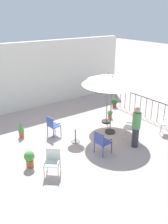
{
  "coord_description": "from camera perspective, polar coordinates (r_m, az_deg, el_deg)",
  "views": [
    {
      "loc": [
        -5.72,
        -7.58,
        4.91
      ],
      "look_at": [
        0.0,
        0.38,
        0.89
      ],
      "focal_mm": 39.17,
      "sensor_mm": 36.0,
      "label": 1
    }
  ],
  "objects": [
    {
      "name": "patio_chair_3",
      "position": [
        8.08,
        -7.36,
        -11.06
      ],
      "size": [
        0.67,
        0.67,
        0.85
      ],
      "color": "white",
      "rests_on": "ground"
    },
    {
      "name": "patio_chair_0",
      "position": [
        10.31,
        11.15,
        -3.39
      ],
      "size": [
        0.62,
        0.64,
        0.89
      ],
      "color": "white",
      "rests_on": "ground"
    },
    {
      "name": "patio_umbrella_0",
      "position": [
        10.01,
        6.59,
        7.15
      ],
      "size": [
        2.47,
        2.47,
        2.55
      ],
      "color": "#2D2D2D",
      "rests_on": "ground"
    },
    {
      "name": "terrace_railing",
      "position": [
        12.59,
        13.71,
        2.02
      ],
      "size": [
        0.03,
        5.11,
        1.01
      ],
      "color": "black",
      "rests_on": "ground"
    },
    {
      "name": "patio_chair_4",
      "position": [
        9.05,
        4.12,
        -6.79
      ],
      "size": [
        0.54,
        0.54,
        0.88
      ],
      "color": "#344598",
      "rests_on": "ground"
    },
    {
      "name": "potted_plant_1",
      "position": [
        8.58,
        -12.62,
        -10.46
      ],
      "size": [
        0.36,
        0.36,
        0.6
      ],
      "color": "#B15A2F",
      "rests_on": "ground"
    },
    {
      "name": "patio_chair_2",
      "position": [
        10.39,
        -7.39,
        -2.94
      ],
      "size": [
        0.5,
        0.51,
        0.88
      ],
      "color": "#354D95",
      "rests_on": "ground"
    },
    {
      "name": "villa_facade",
      "position": [
        13.69,
        -10.14,
        8.66
      ],
      "size": [
        10.68,
        0.3,
        3.53
      ],
      "primitive_type": "cube",
      "color": "silver",
      "rests_on": "ground"
    },
    {
      "name": "potted_plant_0",
      "position": [
        10.56,
        -14.49,
        -3.84
      ],
      "size": [
        0.26,
        0.26,
        0.7
      ],
      "color": "#BD5736",
      "rests_on": "ground"
    },
    {
      "name": "potted_plant_2",
      "position": [
        13.66,
        7.14,
        2.28
      ],
      "size": [
        0.33,
        0.32,
        0.48
      ],
      "color": "#9A423C",
      "rests_on": "ground"
    },
    {
      "name": "potted_plant_3",
      "position": [
        12.19,
        6.09,
        -0.44
      ],
      "size": [
        0.26,
        0.26,
        0.41
      ],
      "color": "#CE683D",
      "rests_on": "ground"
    },
    {
      "name": "standing_person",
      "position": [
        9.55,
        12.08,
        -3.42
      ],
      "size": [
        0.42,
        0.42,
        1.64
      ],
      "color": "#33333D",
      "rests_on": "ground"
    },
    {
      "name": "patio_chair_1",
      "position": [
        11.06,
        19.11,
        -2.35
      ],
      "size": [
        0.59,
        0.58,
        0.9
      ],
      "color": "silver",
      "rests_on": "ground"
    },
    {
      "name": "cafe_table_0",
      "position": [
        9.82,
        -2.03,
        -4.36
      ],
      "size": [
        0.66,
        0.66,
        0.74
      ],
      "color": "white",
      "rests_on": "ground"
    },
    {
      "name": "patio_umbrella_1",
      "position": [
        11.08,
        5.6,
        7.98
      ],
      "size": [
        1.95,
        1.95,
        2.43
      ],
      "color": "#2D2D2D",
      "rests_on": "ground"
    },
    {
      "name": "ground_plane",
      "position": [
        10.69,
        1.19,
        -5.06
      ],
      "size": [
        60.0,
        60.0,
        0.0
      ],
      "primitive_type": "plane",
      "color": "#B5A39C"
    }
  ]
}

